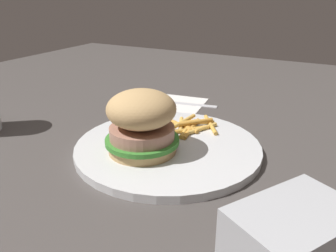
% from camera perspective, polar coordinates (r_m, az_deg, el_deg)
% --- Properties ---
extents(ground_plane, '(1.60, 1.60, 0.00)m').
position_cam_1_polar(ground_plane, '(0.55, -1.65, -3.33)').
color(ground_plane, '#47423F').
extents(plate, '(0.29, 0.29, 0.01)m').
position_cam_1_polar(plate, '(0.54, -0.00, -3.56)').
color(plate, silver).
rests_on(plate, ground_plane).
extents(sandwich, '(0.11, 0.11, 0.09)m').
position_cam_1_polar(sandwich, '(0.49, -4.64, 0.77)').
color(sandwich, tan).
rests_on(sandwich, plate).
extents(fries_pile, '(0.11, 0.10, 0.01)m').
position_cam_1_polar(fries_pile, '(0.59, 3.83, 0.05)').
color(fries_pile, '#E5B251').
rests_on(fries_pile, plate).
extents(napkin, '(0.12, 0.12, 0.00)m').
position_cam_1_polar(napkin, '(0.75, 1.72, 3.85)').
color(napkin, white).
rests_on(napkin, ground_plane).
extents(fork, '(0.05, 0.17, 0.00)m').
position_cam_1_polar(fork, '(0.75, 1.60, 4.04)').
color(fork, silver).
rests_on(fork, napkin).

